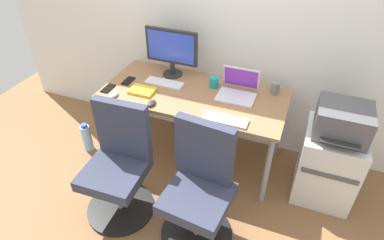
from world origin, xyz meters
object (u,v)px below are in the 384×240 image
office_chair_left (119,167)px  open_laptop (238,89)px  side_cabinet (328,164)px  desktop_monitor (172,49)px  printer (343,121)px  water_bottle_on_floor (87,138)px  office_chair_right (199,191)px  coffee_mug (214,82)px

office_chair_left → open_laptop: 1.14m
side_cabinet → desktop_monitor: size_ratio=1.34×
printer → open_laptop: bearing=171.5°
printer → water_bottle_on_floor: size_ratio=1.29×
office_chair_left → side_cabinet: (1.50, 0.72, -0.10)m
office_chair_left → side_cabinet: size_ratio=1.47×
desktop_monitor → water_bottle_on_floor: bearing=-144.6°
office_chair_right → water_bottle_on_floor: size_ratio=3.03×
office_chair_right → side_cabinet: bearing=40.5°
office_chair_left → office_chair_right: (0.65, -0.00, 0.00)m
office_chair_right → coffee_mug: size_ratio=10.22×
side_cabinet → open_laptop: (-0.82, 0.12, 0.46)m
office_chair_left → desktop_monitor: 1.11m
side_cabinet → printer: printer is taller
side_cabinet → open_laptop: bearing=171.6°
office_chair_left → open_laptop: bearing=51.2°
coffee_mug → side_cabinet: bearing=-9.6°
office_chair_right → open_laptop: (0.03, 0.84, 0.36)m
side_cabinet → coffee_mug: coffee_mug is taller
printer → office_chair_right: bearing=-139.5°
office_chair_left → water_bottle_on_floor: size_ratio=3.03×
desktop_monitor → office_chair_right: bearing=-57.3°
desktop_monitor → side_cabinet: bearing=-9.4°
office_chair_left → water_bottle_on_floor: 0.87m
side_cabinet → office_chair_right: bearing=-139.5°
printer → coffee_mug: (-1.05, 0.18, 0.01)m
side_cabinet → printer: bearing=-90.0°
office_chair_left → printer: (1.50, 0.72, 0.34)m
office_chair_right → printer: size_ratio=2.35×
office_chair_right → printer: (0.85, 0.72, 0.34)m
office_chair_left → coffee_mug: (0.45, 0.90, 0.35)m
open_laptop → coffee_mug: (-0.22, 0.05, -0.01)m
side_cabinet → water_bottle_on_floor: 2.20m
side_cabinet → open_laptop: size_ratio=2.07×
office_chair_left → open_laptop: size_ratio=3.03×
desktop_monitor → coffee_mug: bearing=-9.0°
office_chair_left → water_bottle_on_floor: bearing=145.9°
office_chair_right → water_bottle_on_floor: (-1.33, 0.46, -0.28)m
side_cabinet → coffee_mug: (-1.05, 0.18, 0.45)m
office_chair_right → coffee_mug: bearing=102.5°
side_cabinet → desktop_monitor: (-1.47, 0.24, 0.65)m
printer → coffee_mug: bearing=170.4°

